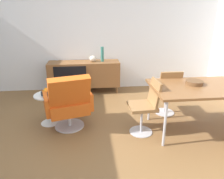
{
  "coord_description": "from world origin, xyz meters",
  "views": [
    {
      "loc": [
        0.14,
        -2.45,
        1.83
      ],
      "look_at": [
        0.43,
        0.28,
        0.8
      ],
      "focal_mm": 34.28,
      "sensor_mm": 36.0,
      "label": 1
    }
  ],
  "objects_px": {
    "lounge_chair_red": "(68,102)",
    "vase_sculptural_dark": "(102,54)",
    "dining_chair_near_window": "(146,105)",
    "side_table_round": "(49,106)",
    "fruit_bowl": "(47,92)",
    "dining_table": "(204,89)",
    "wooden_bowl_on_table": "(194,83)",
    "vase_cobalt": "(93,59)",
    "sideboard": "(84,74)",
    "dining_chair_back_left": "(168,90)"
  },
  "relations": [
    {
      "from": "lounge_chair_red",
      "to": "vase_sculptural_dark",
      "type": "bearing_deg",
      "value": 68.51
    },
    {
      "from": "dining_chair_near_window",
      "to": "side_table_round",
      "type": "relative_size",
      "value": 1.65
    },
    {
      "from": "fruit_bowl",
      "to": "dining_chair_near_window",
      "type": "bearing_deg",
      "value": -16.55
    },
    {
      "from": "dining_table",
      "to": "side_table_round",
      "type": "relative_size",
      "value": 3.08
    },
    {
      "from": "wooden_bowl_on_table",
      "to": "fruit_bowl",
      "type": "xyz_separation_m",
      "value": [
        -2.3,
        0.37,
        -0.21
      ]
    },
    {
      "from": "vase_sculptural_dark",
      "to": "dining_chair_near_window",
      "type": "xyz_separation_m",
      "value": [
        0.54,
        -1.87,
        -0.41
      ]
    },
    {
      "from": "dining_chair_near_window",
      "to": "side_table_round",
      "type": "xyz_separation_m",
      "value": [
        -1.54,
        0.46,
        -0.15
      ]
    },
    {
      "from": "vase_cobalt",
      "to": "fruit_bowl",
      "type": "bearing_deg",
      "value": -119.01
    },
    {
      "from": "vase_sculptural_dark",
      "to": "dining_table",
      "type": "height_order",
      "value": "vase_sculptural_dark"
    },
    {
      "from": "vase_cobalt",
      "to": "wooden_bowl_on_table",
      "type": "xyz_separation_m",
      "value": [
        1.52,
        -1.79,
        -0.02
      ]
    },
    {
      "from": "vase_sculptural_dark",
      "to": "dining_chair_near_window",
      "type": "distance_m",
      "value": 1.99
    },
    {
      "from": "vase_cobalt",
      "to": "lounge_chair_red",
      "type": "relative_size",
      "value": 0.17
    },
    {
      "from": "sideboard",
      "to": "dining_chair_back_left",
      "type": "distance_m",
      "value": 1.99
    },
    {
      "from": "dining_chair_back_left",
      "to": "fruit_bowl",
      "type": "relative_size",
      "value": 4.28
    },
    {
      "from": "dining_chair_back_left",
      "to": "sideboard",
      "type": "bearing_deg",
      "value": 138.81
    },
    {
      "from": "wooden_bowl_on_table",
      "to": "dining_chair_near_window",
      "type": "distance_m",
      "value": 0.83
    },
    {
      "from": "dining_chair_back_left",
      "to": "lounge_chair_red",
      "type": "relative_size",
      "value": 0.9
    },
    {
      "from": "dining_table",
      "to": "lounge_chair_red",
      "type": "xyz_separation_m",
      "value": [
        -2.07,
        0.24,
        -0.23
      ]
    },
    {
      "from": "dining_chair_near_window",
      "to": "dining_chair_back_left",
      "type": "bearing_deg",
      "value": 46.05
    },
    {
      "from": "wooden_bowl_on_table",
      "to": "dining_chair_back_left",
      "type": "height_order",
      "value": "dining_chair_back_left"
    },
    {
      "from": "dining_chair_near_window",
      "to": "fruit_bowl",
      "type": "relative_size",
      "value": 4.28
    },
    {
      "from": "dining_chair_back_left",
      "to": "dining_chair_near_window",
      "type": "distance_m",
      "value": 0.77
    },
    {
      "from": "wooden_bowl_on_table",
      "to": "fruit_bowl",
      "type": "bearing_deg",
      "value": 170.83
    },
    {
      "from": "vase_cobalt",
      "to": "dining_chair_near_window",
      "type": "bearing_deg",
      "value": -68.07
    },
    {
      "from": "vase_cobalt",
      "to": "dining_table",
      "type": "height_order",
      "value": "vase_cobalt"
    },
    {
      "from": "sideboard",
      "to": "vase_sculptural_dark",
      "type": "relative_size",
      "value": 4.9
    },
    {
      "from": "dining_table",
      "to": "wooden_bowl_on_table",
      "type": "xyz_separation_m",
      "value": [
        -0.12,
        0.09,
        0.07
      ]
    },
    {
      "from": "lounge_chair_red",
      "to": "fruit_bowl",
      "type": "relative_size",
      "value": 4.73
    },
    {
      "from": "sideboard",
      "to": "fruit_bowl",
      "type": "height_order",
      "value": "sideboard"
    },
    {
      "from": "side_table_round",
      "to": "vase_sculptural_dark",
      "type": "bearing_deg",
      "value": 54.82
    },
    {
      "from": "vase_sculptural_dark",
      "to": "lounge_chair_red",
      "type": "distance_m",
      "value": 1.8
    },
    {
      "from": "sideboard",
      "to": "dining_chair_back_left",
      "type": "bearing_deg",
      "value": -41.19
    },
    {
      "from": "dining_chair_back_left",
      "to": "dining_chair_near_window",
      "type": "relative_size",
      "value": 1.0
    },
    {
      "from": "dining_table",
      "to": "vase_sculptural_dark",
      "type": "bearing_deg",
      "value": 127.33
    },
    {
      "from": "wooden_bowl_on_table",
      "to": "dining_chair_back_left",
      "type": "xyz_separation_m",
      "value": [
        -0.23,
        0.47,
        -0.3
      ]
    },
    {
      "from": "lounge_chair_red",
      "to": "fruit_bowl",
      "type": "bearing_deg",
      "value": 148.33
    },
    {
      "from": "dining_chair_back_left",
      "to": "lounge_chair_red",
      "type": "xyz_separation_m",
      "value": [
        -1.72,
        -0.32,
        -0.0
      ]
    },
    {
      "from": "vase_cobalt",
      "to": "dining_table",
      "type": "xyz_separation_m",
      "value": [
        1.64,
        -1.87,
        -0.09
      ]
    },
    {
      "from": "fruit_bowl",
      "to": "wooden_bowl_on_table",
      "type": "bearing_deg",
      "value": -9.17
    },
    {
      "from": "wooden_bowl_on_table",
      "to": "dining_chair_back_left",
      "type": "distance_m",
      "value": 0.6
    },
    {
      "from": "vase_cobalt",
      "to": "lounge_chair_red",
      "type": "bearing_deg",
      "value": -104.74
    },
    {
      "from": "side_table_round",
      "to": "wooden_bowl_on_table",
      "type": "bearing_deg",
      "value": -9.16
    },
    {
      "from": "sideboard",
      "to": "vase_sculptural_dark",
      "type": "xyz_separation_m",
      "value": [
        0.42,
        0.0,
        0.44
      ]
    },
    {
      "from": "side_table_round",
      "to": "sideboard",
      "type": "bearing_deg",
      "value": 67.92
    },
    {
      "from": "vase_sculptural_dark",
      "to": "lounge_chair_red",
      "type": "height_order",
      "value": "vase_sculptural_dark"
    },
    {
      "from": "wooden_bowl_on_table",
      "to": "side_table_round",
      "type": "xyz_separation_m",
      "value": [
        -2.3,
        0.37,
        -0.45
      ]
    },
    {
      "from": "dining_chair_back_left",
      "to": "lounge_chair_red",
      "type": "height_order",
      "value": "lounge_chair_red"
    },
    {
      "from": "dining_table",
      "to": "side_table_round",
      "type": "xyz_separation_m",
      "value": [
        -2.43,
        0.46,
        -0.38
      ]
    },
    {
      "from": "sideboard",
      "to": "fruit_bowl",
      "type": "bearing_deg",
      "value": -112.11
    },
    {
      "from": "sideboard",
      "to": "vase_sculptural_dark",
      "type": "height_order",
      "value": "vase_sculptural_dark"
    }
  ]
}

